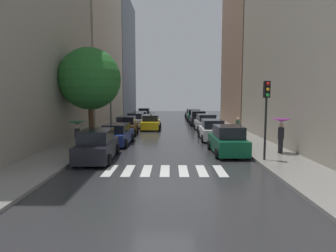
% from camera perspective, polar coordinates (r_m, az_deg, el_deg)
% --- Properties ---
extents(ground_plane, '(28.00, 72.00, 0.04)m').
position_cam_1_polar(ground_plane, '(35.00, 0.02, -0.01)').
color(ground_plane, '#2C2C2F').
extents(sidewalk_left, '(3.00, 72.00, 0.15)m').
position_cam_1_polar(sidewalk_left, '(35.63, -10.49, 0.15)').
color(sidewalk_left, gray).
rests_on(sidewalk_left, ground).
extents(sidewalk_right, '(3.00, 72.00, 0.15)m').
position_cam_1_polar(sidewalk_right, '(35.54, 10.56, 0.14)').
color(sidewalk_right, gray).
rests_on(sidewalk_right, ground).
extents(crosswalk_stripes, '(5.85, 2.20, 0.01)m').
position_cam_1_polar(crosswalk_stripes, '(14.03, -0.61, -8.98)').
color(crosswalk_stripes, silver).
rests_on(crosswalk_stripes, ground).
extents(building_left_mid, '(6.00, 18.43, 21.16)m').
position_cam_1_polar(building_left_mid, '(42.41, -15.52, 15.20)').
color(building_left_mid, '#B2A38C').
rests_on(building_left_mid, ground).
extents(building_left_far, '(6.00, 18.59, 23.48)m').
position_cam_1_polar(building_left_far, '(60.99, -10.50, 13.52)').
color(building_left_far, slate).
rests_on(building_left_far, ground).
extents(building_right_near, '(6.00, 21.51, 19.20)m').
position_cam_1_polar(building_right_near, '(23.44, 29.65, 19.98)').
color(building_right_near, '#9E9384').
rests_on(building_right_near, ground).
extents(building_right_mid, '(6.00, 12.53, 22.58)m').
position_cam_1_polar(building_right_mid, '(39.67, 16.89, 16.86)').
color(building_right_mid, '#8C6B56').
rests_on(building_right_mid, ground).
extents(parked_car_left_nearest, '(2.16, 4.70, 1.77)m').
position_cam_1_polar(parked_car_left_nearest, '(16.66, -14.04, -3.89)').
color(parked_car_left_nearest, black).
rests_on(parked_car_left_nearest, ground).
extents(parked_car_left_second, '(2.16, 4.57, 1.58)m').
position_cam_1_polar(parked_car_left_second, '(21.74, -10.19, -1.74)').
color(parked_car_left_second, navy).
rests_on(parked_car_left_second, ground).
extents(parked_car_left_third, '(2.11, 4.38, 1.74)m').
position_cam_1_polar(parked_car_left_third, '(27.39, -8.31, 0.00)').
color(parked_car_left_third, brown).
rests_on(parked_car_left_third, ground).
extents(parked_car_left_fourth, '(2.09, 4.77, 1.71)m').
position_cam_1_polar(parked_car_left_fourth, '(33.72, -6.45, 1.12)').
color(parked_car_left_fourth, silver).
rests_on(parked_car_left_fourth, ground).
extents(parked_car_left_fifth, '(2.20, 4.27, 1.55)m').
position_cam_1_polar(parked_car_left_fifth, '(39.97, -5.53, 1.79)').
color(parked_car_left_fifth, navy).
rests_on(parked_car_left_fifth, ground).
extents(parked_car_left_sixth, '(2.12, 4.22, 1.72)m').
position_cam_1_polar(parked_car_left_sixth, '(46.66, -4.77, 2.48)').
color(parked_car_left_sixth, black).
rests_on(parked_car_left_sixth, ground).
extents(parked_car_right_nearest, '(2.09, 4.35, 1.81)m').
position_cam_1_polar(parked_car_right_nearest, '(18.23, 11.90, -2.96)').
color(parked_car_right_nearest, '#0C4C2D').
rests_on(parked_car_right_nearest, ground).
extents(parked_car_right_second, '(2.04, 4.33, 1.72)m').
position_cam_1_polar(parked_car_right_second, '(23.88, 8.82, -0.89)').
color(parked_car_right_second, silver).
rests_on(parked_car_right_second, ground).
extents(parked_car_right_third, '(2.31, 4.25, 1.77)m').
position_cam_1_polar(parked_car_right_third, '(30.01, 7.60, 0.56)').
color(parked_car_right_third, '#B2B7BF').
rests_on(parked_car_right_third, ground).
extents(parked_car_right_fourth, '(2.14, 4.09, 1.82)m').
position_cam_1_polar(parked_car_right_fourth, '(35.83, 6.04, 1.48)').
color(parked_car_right_fourth, black).
rests_on(parked_car_right_fourth, ground).
extents(parked_car_right_fifth, '(2.16, 4.52, 1.76)m').
position_cam_1_polar(parked_car_right_fifth, '(41.52, 5.23, 2.07)').
color(parked_car_right_fifth, '#0C4C2D').
rests_on(parked_car_right_fifth, ground).
extents(parked_car_right_sixth, '(2.13, 4.38, 1.55)m').
position_cam_1_polar(parked_car_right_sixth, '(47.65, 4.74, 2.47)').
color(parked_car_right_sixth, black).
rests_on(parked_car_right_sixth, ground).
extents(taxi_midroad, '(2.10, 4.55, 1.81)m').
position_cam_1_polar(taxi_midroad, '(31.13, -3.43, 0.69)').
color(taxi_midroad, yellow).
rests_on(taxi_midroad, ground).
extents(pedestrian_foreground, '(1.10, 1.10, 2.11)m').
position_cam_1_polar(pedestrian_foreground, '(18.63, 21.82, -0.32)').
color(pedestrian_foreground, black).
rests_on(pedestrian_foreground, sidewalk_right).
extents(pedestrian_near_tree, '(0.36, 0.36, 1.63)m').
position_cam_1_polar(pedestrian_near_tree, '(25.81, 13.84, -0.05)').
color(pedestrian_near_tree, '#38513D').
rests_on(pedestrian_near_tree, sidewalk_right).
extents(pedestrian_by_kerb, '(1.04, 1.04, 1.85)m').
position_cam_1_polar(pedestrian_by_kerb, '(19.65, -17.83, -0.47)').
color(pedestrian_by_kerb, navy).
rests_on(pedestrian_by_kerb, sidewalk_left).
extents(street_tree_left, '(4.80, 4.80, 7.24)m').
position_cam_1_polar(street_tree_left, '(23.08, -15.45, 9.11)').
color(street_tree_left, '#513823').
rests_on(street_tree_left, sidewalk_left).
extents(traffic_light_right_corner, '(0.30, 0.42, 4.30)m').
position_cam_1_polar(traffic_light_right_corner, '(16.22, 19.19, 4.44)').
color(traffic_light_right_corner, black).
rests_on(traffic_light_right_corner, sidewalk_right).
extents(lamp_post_left, '(0.60, 0.28, 7.47)m').
position_cam_1_polar(lamp_post_left, '(28.25, -11.52, 7.47)').
color(lamp_post_left, '#595B60').
rests_on(lamp_post_left, sidewalk_left).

